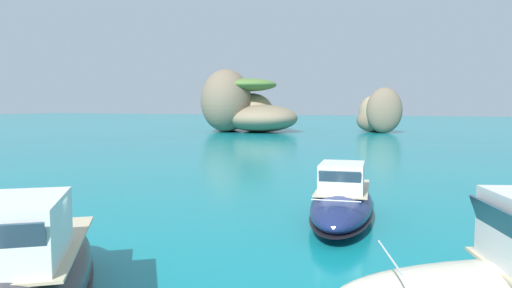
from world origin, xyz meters
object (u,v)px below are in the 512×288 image
object	(u,v)px
islet_large	(241,109)
motorboat_navy	(342,201)
motorboat_charcoal	(20,280)
islet_small	(378,116)

from	to	relation	value
islet_large	motorboat_navy	world-z (taller)	islet_large
islet_large	motorboat_charcoal	xyz separation A→B (m)	(24.15, -64.97, -2.96)
islet_small	islet_large	bearing A→B (deg)	-164.02
islet_small	motorboat_charcoal	size ratio (longest dim) A/B	1.14
islet_large	motorboat_navy	size ratio (longest dim) A/B	2.58
motorboat_navy	motorboat_charcoal	xyz separation A→B (m)	(-4.33, -10.69, 0.12)
motorboat_charcoal	motorboat_navy	bearing A→B (deg)	67.95
islet_large	islet_small	distance (m)	22.65
motorboat_navy	motorboat_charcoal	world-z (taller)	motorboat_charcoal
islet_large	motorboat_charcoal	bearing A→B (deg)	-69.61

